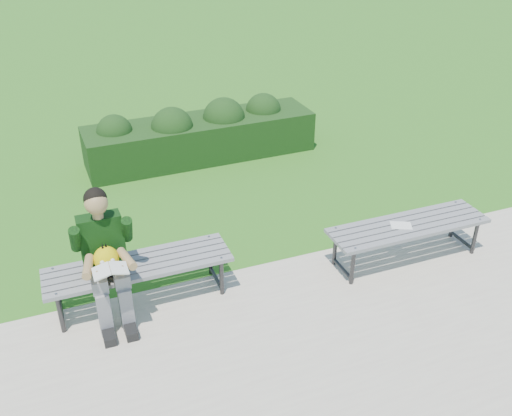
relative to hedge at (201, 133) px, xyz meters
The scene contains 7 objects.
ground 3.10m from the hedge, 100.97° to the right, with size 80.00×80.00×0.00m.
walkway 4.82m from the hedge, 97.00° to the right, with size 30.00×3.50×0.02m.
hedge is the anchor object (origin of this frame).
bench_left 3.53m from the hedge, 116.32° to the right, with size 1.80×0.50×0.46m.
bench_right 3.73m from the hedge, 69.47° to the right, with size 1.80×0.50×0.46m.
seated_boy 3.77m from the hedge, 119.79° to the right, with size 0.56×0.76×1.31m.
paper_sheet 3.70m from the hedge, 70.92° to the right, with size 0.27×0.24×0.01m.
Camera 1 is at (-1.56, -4.77, 3.67)m, focal length 40.00 mm.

